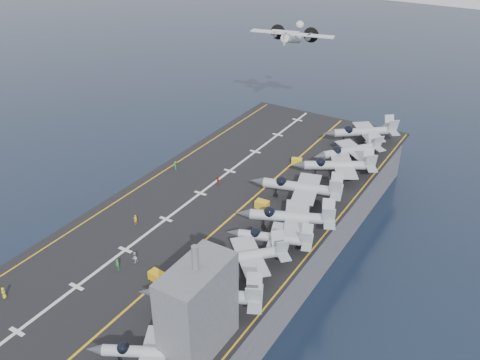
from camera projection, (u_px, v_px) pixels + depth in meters
The scene contains 27 objects.
ground at pixel (229, 250), 99.20m from camera, with size 500.00×500.00×0.00m, color #142135.
hull at pixel (229, 228), 96.76m from camera, with size 36.00×90.00×10.00m, color #56595E.
flight_deck at pixel (228, 203), 94.22m from camera, with size 38.00×92.00×0.40m, color black.
foul_line at pixel (243, 207), 92.75m from camera, with size 0.35×90.00×0.02m, color gold.
landing_centerline at pixel (200, 193), 96.84m from camera, with size 0.50×90.00×0.02m, color silver.
deck_edge_port at pixel (153, 178), 101.84m from camera, with size 0.25×90.00×0.02m, color gold.
deck_edge_stbd at pixel (325, 234), 85.70m from camera, with size 0.25×90.00×0.02m, color gold.
island_superstructure at pixel (197, 299), 61.29m from camera, with size 5.00×10.00×15.00m, color #56595E, non-canonical shape.
fighter_jet_0 at pixel (148, 351), 61.41m from camera, with size 15.23×13.47×4.42m, color gray, non-canonical shape.
fighter_jet_1 at pixel (208, 295), 68.91m from camera, with size 19.37×16.96×5.64m, color #8C929B, non-canonical shape.
fighter_jet_2 at pixel (244, 256), 76.49m from camera, with size 17.39×17.47×5.14m, color gray, non-canonical shape.
fighter_jet_3 at pixel (275, 237), 80.93m from camera, with size 15.52×12.77×4.63m, color gray, non-canonical shape.
fighter_jet_4 at pixel (291, 216), 85.22m from camera, with size 18.94×16.24×5.55m, color #9CA3AA, non-canonical shape.
fighter_jet_5 at pixel (302, 186), 93.33m from camera, with size 18.70×14.95×5.67m, color gray, non-canonical shape.
fighter_jet_6 at pixel (339, 164), 100.79m from camera, with size 18.94×17.18×5.48m, color #8C929B, non-canonical shape.
fighter_jet_7 at pixel (351, 150), 106.67m from camera, with size 17.12×18.03×5.22m, color #99A3AA, non-canonical shape.
fighter_jet_8 at pixel (364, 131), 114.27m from camera, with size 19.25×18.39×5.58m, color gray, non-canonical shape.
tow_cart_a at pixel (157, 276), 75.53m from camera, with size 2.35×1.67×1.32m, color gold, non-canonical shape.
tow_cart_b at pixel (262, 204), 92.21m from camera, with size 2.30×1.53×1.36m, color gold, non-canonical shape.
tow_cart_c at pixel (297, 161), 106.52m from camera, with size 2.42×2.02×1.24m, color gold, non-canonical shape.
crew_0 at pixel (4, 293), 72.16m from camera, with size 1.19×1.19×1.68m, color yellow.
crew_1 at pixel (136, 220), 87.72m from camera, with size 1.03×1.22×1.73m, color gold.
crew_3 at pixel (176, 166), 104.43m from camera, with size 1.20×1.26×1.76m, color #268C33.
crew_4 at pixel (218, 180), 99.26m from camera, with size 1.14×1.26×1.75m, color red.
crew_6 at pixel (118, 265), 77.28m from camera, with size 1.14×0.79×1.84m, color #2D8339.
crew_7 at pixel (135, 257), 78.78m from camera, with size 0.75×1.13×1.87m, color silver.
transport_plane at pixel (292, 39), 130.06m from camera, with size 22.94×17.78×4.87m, color silver, non-canonical shape.
Camera 1 is at (43.56, -67.39, 59.80)m, focal length 40.00 mm.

